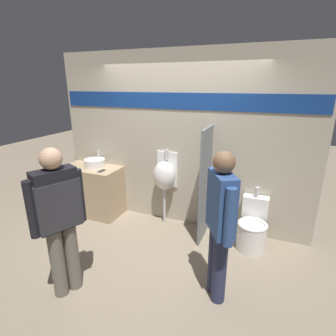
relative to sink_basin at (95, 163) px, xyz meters
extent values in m
plane|color=gray|center=(1.43, -0.35, -0.92)|extent=(16.00, 16.00, 0.00)
cube|color=#B2A893|center=(1.43, 0.25, 0.43)|extent=(4.07, 0.06, 2.70)
cube|color=navy|center=(1.43, 0.21, 1.05)|extent=(3.98, 0.01, 0.24)
cube|color=tan|center=(-0.05, -0.06, -0.49)|extent=(1.01, 0.55, 0.85)
cylinder|color=white|center=(0.00, 0.00, 0.00)|extent=(0.35, 0.35, 0.13)
cylinder|color=silver|center=(0.00, 0.12, 0.14)|extent=(0.03, 0.03, 0.14)
cube|color=#232328|center=(0.25, -0.17, -0.06)|extent=(0.07, 0.14, 0.01)
cube|color=slate|center=(1.96, -0.07, -0.09)|extent=(0.03, 0.59, 1.65)
cylinder|color=silver|center=(1.26, 0.08, -0.61)|extent=(0.04, 0.04, 0.61)
ellipsoid|color=white|center=(1.26, 0.08, -0.09)|extent=(0.36, 0.26, 0.47)
cube|color=white|center=(1.26, 0.21, -0.02)|extent=(0.35, 0.02, 0.58)
cylinder|color=silver|center=(1.26, 0.17, 0.23)|extent=(0.06, 0.06, 0.16)
cylinder|color=white|center=(2.66, -0.16, -0.73)|extent=(0.39, 0.39, 0.37)
torus|color=white|center=(2.66, -0.16, -0.54)|extent=(0.40, 0.40, 0.04)
cube|color=white|center=(2.66, 0.13, -0.39)|extent=(0.35, 0.16, 0.31)
cylinder|color=silver|center=(2.66, 0.11, -0.16)|extent=(0.06, 0.06, 0.14)
cylinder|color=#666056|center=(0.81, -1.78, -0.52)|extent=(0.15, 0.15, 0.79)
cylinder|color=#666056|center=(0.87, -1.64, -0.52)|extent=(0.15, 0.15, 0.79)
cube|color=black|center=(0.84, -1.71, 0.19)|extent=(0.34, 0.45, 0.63)
cube|color=#2D2D33|center=(0.84, -1.71, 0.14)|extent=(0.37, 0.48, 0.50)
cylinder|color=black|center=(0.74, -1.93, 0.16)|extent=(0.10, 0.10, 0.58)
cylinder|color=black|center=(0.94, -1.50, 0.16)|extent=(0.10, 0.10, 0.58)
sphere|color=tan|center=(0.84, -1.71, 0.61)|extent=(0.22, 0.22, 0.22)
cylinder|color=#282D4C|center=(2.42, -1.23, -0.52)|extent=(0.15, 0.15, 0.79)
cylinder|color=#282D4C|center=(2.34, -1.10, -0.52)|extent=(0.15, 0.15, 0.79)
cube|color=#2D4C84|center=(2.38, -1.16, 0.18)|extent=(0.36, 0.45, 0.62)
cylinder|color=#2D4C84|center=(2.50, -1.37, 0.15)|extent=(0.10, 0.10, 0.57)
cylinder|color=#2D4C84|center=(2.27, -0.96, 0.15)|extent=(0.10, 0.10, 0.57)
sphere|color=brown|center=(2.38, -1.16, 0.60)|extent=(0.21, 0.21, 0.21)
camera|label=1|loc=(2.76, -3.51, 1.29)|focal=28.00mm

